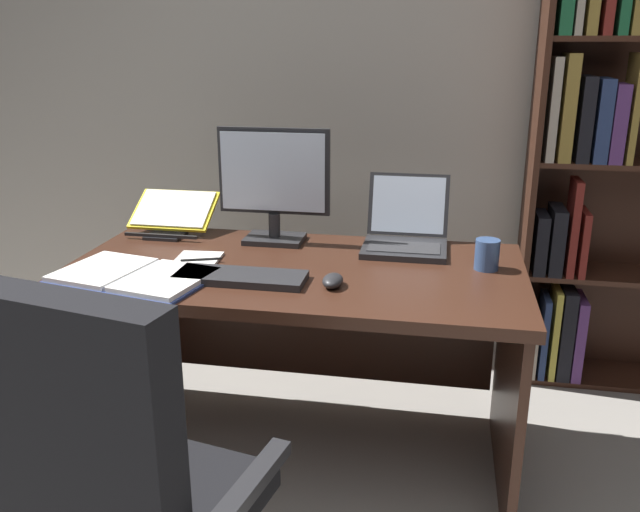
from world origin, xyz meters
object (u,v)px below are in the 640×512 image
object	(u,v)px
reading_stand_with_book	(173,214)
notepad	(196,261)
laptop	(406,234)
pen	(201,259)
bookshelf	(616,167)
open_binder	(134,276)
coffee_mug	(487,255)
keyboard	(241,277)
computer_mouse	(333,281)
desk	(300,313)
monitor	(274,187)

from	to	relation	value
reading_stand_with_book	notepad	distance (m)	0.43
laptop	pen	world-z (taller)	laptop
pen	notepad	bearing A→B (deg)	180.00
bookshelf	laptop	world-z (taller)	bookshelf
reading_stand_with_book	notepad	xyz separation A→B (m)	(0.23, -0.36, -0.07)
open_binder	coffee_mug	bearing A→B (deg)	27.11
keyboard	notepad	bearing A→B (deg)	145.26
laptop	computer_mouse	xyz separation A→B (m)	(-0.20, -0.46, -0.03)
notepad	computer_mouse	bearing A→B (deg)	-15.74
computer_mouse	coffee_mug	size ratio (longest dim) A/B	1.00
pen	computer_mouse	bearing A→B (deg)	-16.35
bookshelf	notepad	bearing A→B (deg)	-150.24
laptop	coffee_mug	bearing A→B (deg)	-34.74
laptop	keyboard	size ratio (longest dim) A/B	0.78
desk	open_binder	bearing A→B (deg)	-148.25
pen	coffee_mug	xyz separation A→B (m)	(0.97, 0.12, 0.04)
desk	coffee_mug	distance (m)	0.69
pen	open_binder	bearing A→B (deg)	-129.50
bookshelf	monitor	size ratio (longest dim) A/B	4.61
computer_mouse	pen	xyz separation A→B (m)	(-0.49, 0.14, -0.01)
bookshelf	pen	distance (m)	1.77
keyboard	reading_stand_with_book	size ratio (longest dim) A/B	1.28
laptop	open_binder	size ratio (longest dim) A/B	0.60
monitor	open_binder	size ratio (longest dim) A/B	0.79
keyboard	coffee_mug	world-z (taller)	coffee_mug
laptop	reading_stand_with_book	bearing A→B (deg)	177.03
coffee_mug	computer_mouse	bearing A→B (deg)	-151.60
monitor	laptop	distance (m)	0.52
keyboard	open_binder	bearing A→B (deg)	-171.73
laptop	notepad	size ratio (longest dim) A/B	1.55
monitor	computer_mouse	bearing A→B (deg)	-56.14
laptop	reading_stand_with_book	world-z (taller)	laptop
desk	pen	distance (m)	0.41
open_binder	coffee_mug	distance (m)	1.17
computer_mouse	open_binder	world-z (taller)	computer_mouse
reading_stand_with_book	pen	world-z (taller)	reading_stand_with_book
open_binder	pen	world-z (taller)	open_binder
desk	notepad	distance (m)	0.42
laptop	pen	xyz separation A→B (m)	(-0.68, -0.31, -0.04)
desk	keyboard	distance (m)	0.36
computer_mouse	reading_stand_with_book	distance (m)	0.89
desk	open_binder	xyz separation A→B (m)	(-0.48, -0.30, 0.22)
desk	laptop	distance (m)	0.49
bookshelf	reading_stand_with_book	distance (m)	1.85
keyboard	pen	bearing A→B (deg)	142.47
desk	computer_mouse	distance (m)	0.37
bookshelf	computer_mouse	xyz separation A→B (m)	(-1.03, -1.02, -0.21)
computer_mouse	notepad	size ratio (longest dim) A/B	0.50
desk	reading_stand_with_book	size ratio (longest dim) A/B	4.74
coffee_mug	desk	bearing A→B (deg)	-179.07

